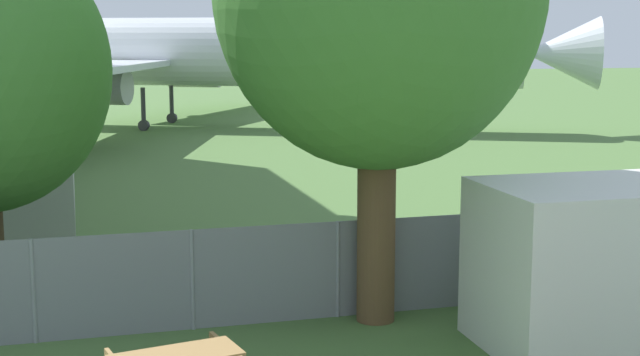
% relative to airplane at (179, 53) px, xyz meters
% --- Properties ---
extents(perimeter_fence, '(56.07, 0.07, 1.72)m').
position_rel_airplane_xyz_m(perimeter_fence, '(-1.30, -34.32, -3.17)').
color(perimeter_fence, gray).
rests_on(perimeter_fence, ground).
extents(airplane, '(40.84, 34.03, 11.37)m').
position_rel_airplane_xyz_m(airplane, '(0.00, 0.00, 0.00)').
color(airplane, silver).
rests_on(airplane, ground).
extents(portable_cabin, '(4.84, 2.58, 2.62)m').
position_rel_airplane_xyz_m(portable_cabin, '(2.82, -36.84, -2.72)').
color(portable_cabin, silver).
rests_on(portable_cabin, ground).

